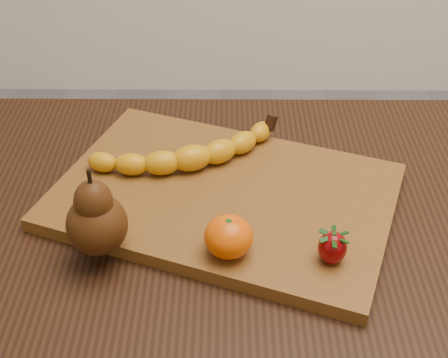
# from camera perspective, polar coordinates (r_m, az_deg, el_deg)

# --- Properties ---
(table) EXTENTS (1.00, 0.70, 0.76)m
(table) POSITION_cam_1_polar(r_m,az_deg,el_deg) (0.88, -1.85, -9.75)
(table) COLOR black
(table) RESTS_ON ground
(cutting_board) EXTENTS (0.53, 0.44, 0.02)m
(cutting_board) POSITION_cam_1_polar(r_m,az_deg,el_deg) (0.86, 0.00, -1.59)
(cutting_board) COLOR brown
(cutting_board) RESTS_ON table
(banana) EXTENTS (0.25, 0.14, 0.04)m
(banana) POSITION_cam_1_polar(r_m,az_deg,el_deg) (0.88, -2.97, 1.93)
(banana) COLOR #E69F0A
(banana) RESTS_ON cutting_board
(pear) EXTENTS (0.09, 0.09, 0.11)m
(pear) POSITION_cam_1_polar(r_m,az_deg,el_deg) (0.75, -11.72, -2.89)
(pear) COLOR #47250B
(pear) RESTS_ON cutting_board
(mandarin) EXTENTS (0.06, 0.06, 0.05)m
(mandarin) POSITION_cam_1_polar(r_m,az_deg,el_deg) (0.74, 0.43, -5.30)
(mandarin) COLOR #F45702
(mandarin) RESTS_ON cutting_board
(strawberry) EXTENTS (0.05, 0.05, 0.04)m
(strawberry) POSITION_cam_1_polar(r_m,az_deg,el_deg) (0.75, 9.90, -6.11)
(strawberry) COLOR #7F0306
(strawberry) RESTS_ON cutting_board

